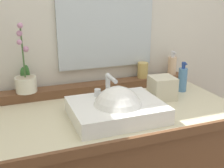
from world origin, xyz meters
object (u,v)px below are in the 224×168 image
Objects in this scene: sink_basin at (117,110)px; tumbler_cup at (143,70)px; potted_plant at (26,80)px; soap_dispenser at (172,65)px; lotion_bottle at (183,79)px; tissue_box at (162,88)px.

sink_basin is 4.37× the size of tumbler_cup.
soap_dispenser is (0.92, 0.02, -0.01)m from potted_plant.
potted_plant reaches higher than lotion_bottle.
potted_plant reaches higher than sink_basin.
lotion_bottle is (0.50, 0.22, 0.04)m from sink_basin.
sink_basin is at bearing -156.83° from lotion_bottle.
potted_plant is at bearing -178.98° from soap_dispenser.
sink_basin is 2.78× the size of soap_dispenser.
sink_basin is 1.14× the size of potted_plant.
potted_plant is 0.74m from tissue_box.
potted_plant reaches higher than tissue_box.
soap_dispenser reaches higher than tissue_box.
sink_basin is 0.55m from lotion_bottle.
potted_plant is 3.82× the size of tumbler_cup.
tissue_box is at bearing 24.45° from sink_basin.
potted_plant is 0.71m from tumbler_cup.
lotion_bottle reaches higher than tumbler_cup.
soap_dispenser reaches higher than sink_basin.
tumbler_cup is 0.25m from lotion_bottle.
lotion_bottle is (0.17, -0.19, -0.02)m from tumbler_cup.
sink_basin is 0.68m from soap_dispenser.
soap_dispenser is at bearing 0.10° from tumbler_cup.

